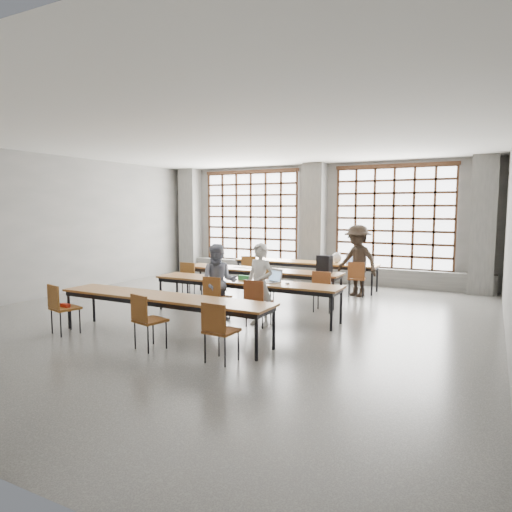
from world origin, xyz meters
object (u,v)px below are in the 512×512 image
(chair_front_left, at_px, (215,294))
(laptop_front, at_px, (273,279))
(chair_mid_left, at_px, (190,276))
(student_back, at_px, (357,261))
(backpack, at_px, (324,264))
(laptop_back, at_px, (353,261))
(desk_row_a, at_px, (304,264))
(red_pouch, at_px, (65,305))
(desk_row_b, at_px, (260,272))
(student_male, at_px, (260,284))
(desk_row_d, at_px, (163,299))
(chair_near_left, at_px, (61,304))
(phone, at_px, (250,282))
(chair_mid_centre, at_px, (264,282))
(chair_mid_right, at_px, (323,287))
(student_female, at_px, (219,282))
(chair_front_right, at_px, (257,298))
(chair_near_mid, at_px, (146,316))
(chair_back_right, at_px, (356,275))
(desk_row_c, at_px, (245,284))
(mouse, at_px, (287,283))
(green_box, at_px, (244,278))
(chair_back_mid, at_px, (325,273))
(chair_near_right, at_px, (218,326))
(chair_back_left, at_px, (249,268))

(chair_front_left, bearing_deg, laptop_front, 40.03)
(chair_mid_left, distance_m, student_back, 4.15)
(student_back, relative_size, laptop_front, 3.97)
(chair_front_left, xyz_separation_m, backpack, (1.38, 2.38, 0.39))
(laptop_back, xyz_separation_m, backpack, (-0.10, -2.02, 0.14))
(backpack, bearing_deg, desk_row_a, 131.42)
(red_pouch, bearing_deg, backpack, 53.25)
(desk_row_b, distance_m, student_male, 2.47)
(desk_row_d, xyz_separation_m, chair_front_left, (0.15, 1.40, -0.13))
(chair_near_left, relative_size, phone, 6.77)
(chair_near_left, bearing_deg, chair_mid_centre, 60.94)
(desk_row_d, xyz_separation_m, chair_mid_right, (1.74, 3.10, -0.13))
(chair_mid_right, relative_size, student_female, 0.59)
(chair_front_right, xyz_separation_m, phone, (-0.42, 0.53, 0.20))
(desk_row_a, xyz_separation_m, chair_near_left, (-2.02, -6.32, -0.13))
(desk_row_b, xyz_separation_m, desk_row_d, (0.07, -3.73, 0.00))
(desk_row_b, xyz_separation_m, student_male, (1.12, -2.20, 0.11))
(desk_row_b, height_order, chair_mid_centre, chair_mid_centre)
(chair_mid_right, height_order, chair_near_left, same)
(chair_mid_centre, height_order, chair_mid_right, same)
(desk_row_a, xyz_separation_m, chair_near_mid, (-0.12, -6.32, -0.13))
(chair_back_right, xyz_separation_m, student_back, (-0.02, 0.13, 0.35))
(student_back, height_order, backpack, student_back)
(chair_mid_centre, xyz_separation_m, student_female, (-0.20, -1.57, 0.21))
(chair_front_left, relative_size, laptop_back, 1.97)
(chair_back_right, bearing_deg, chair_mid_right, -95.30)
(desk_row_c, relative_size, chair_near_left, 4.55)
(student_female, bearing_deg, laptop_front, 9.16)
(mouse, xyz_separation_m, green_box, (-1.00, 0.10, 0.03))
(chair_mid_left, xyz_separation_m, phone, (2.29, -1.17, 0.20))
(chair_back_mid, xyz_separation_m, chair_near_mid, (-0.93, -5.69, 0.00))
(student_female, bearing_deg, desk_row_c, 33.43)
(chair_mid_centre, height_order, chair_front_right, same)
(chair_near_right, bearing_deg, chair_front_left, 123.62)
(desk_row_b, distance_m, backpack, 1.62)
(desk_row_b, xyz_separation_m, chair_back_right, (1.99, 1.34, -0.13))
(desk_row_c, xyz_separation_m, green_box, (-0.05, 0.08, 0.11))
(desk_row_a, xyz_separation_m, chair_near_right, (1.19, -6.32, -0.13))
(chair_mid_left, relative_size, laptop_front, 1.97)
(chair_back_right, height_order, laptop_back, laptop_back)
(backpack, bearing_deg, laptop_back, 95.89)
(desk_row_b, height_order, laptop_back, laptop_back)
(chair_mid_right, relative_size, mouse, 8.98)
(chair_back_right, distance_m, laptop_front, 3.07)
(chair_near_right, bearing_deg, phone, 108.72)
(chair_back_right, height_order, student_male, student_male)
(laptop_front, bearing_deg, desk_row_c, -169.55)
(chair_back_left, xyz_separation_m, chair_near_right, (2.57, -5.69, 0.00))
(laptop_front, bearing_deg, chair_back_left, 125.59)
(chair_back_mid, bearing_deg, chair_front_right, -90.96)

